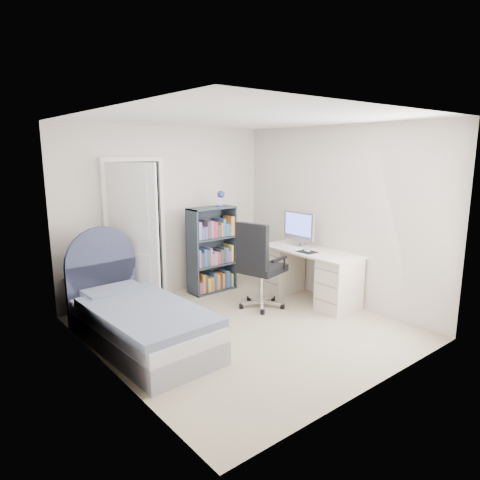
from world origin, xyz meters
TOP-DOWN VIEW (x-y plane):
  - room_shell at (0.00, 0.00)m, footprint 3.50×3.70m
  - door at (-0.69, 1.54)m, footprint 0.92×0.74m
  - bed at (-1.21, 0.40)m, footprint 1.02×2.03m
  - nightstand at (-1.39, 1.58)m, footprint 0.42×0.42m
  - floor_lamp at (-0.85, 1.70)m, footprint 0.18×0.18m
  - bookcase at (0.54, 1.42)m, footprint 0.73×0.31m
  - desk at (1.40, 0.21)m, footprint 0.61×1.53m
  - office_chair at (0.57, 0.39)m, footprint 0.66×0.69m

SIDE VIEW (x-z plane):
  - bed at x=-1.21m, z-range -0.34..0.89m
  - nightstand at x=-1.39m, z-range 0.10..0.71m
  - desk at x=1.40m, z-range -0.22..1.04m
  - floor_lamp at x=-0.85m, z-range -0.12..1.15m
  - bookcase at x=0.54m, z-range -0.17..1.39m
  - office_chair at x=0.57m, z-range 0.06..1.28m
  - door at x=-0.69m, z-range 0.00..2.06m
  - room_shell at x=0.00m, z-range -0.05..2.55m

